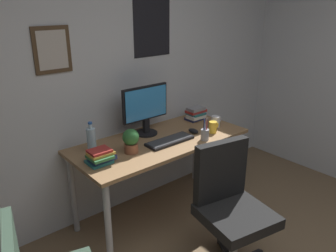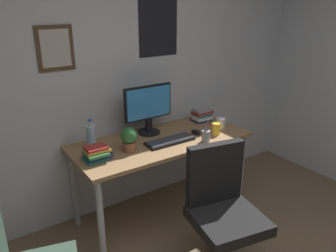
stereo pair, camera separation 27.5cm
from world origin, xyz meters
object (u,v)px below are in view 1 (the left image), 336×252
at_px(computer_mouse, 193,131).
at_px(pen_cup, 205,134).
at_px(water_bottle, 91,140).
at_px(book_stack_left, 196,114).
at_px(monitor, 146,108).
at_px(coffee_mug_near, 213,127).
at_px(potted_plant, 131,140).
at_px(keyboard, 170,141).
at_px(office_chair, 230,202).
at_px(coffee_mug_far, 216,121).
at_px(book_stack_right, 100,157).

distance_m(computer_mouse, pen_cup, 0.19).
xyz_separation_m(water_bottle, book_stack_left, (1.15, 0.02, -0.04)).
distance_m(monitor, coffee_mug_near, 0.63).
bearing_deg(book_stack_left, potted_plant, -166.78).
relative_size(keyboard, water_bottle, 1.70).
height_order(office_chair, monitor, monitor).
relative_size(coffee_mug_far, book_stack_right, 0.60).
xyz_separation_m(office_chair, keyboard, (0.04, 0.70, 0.24)).
height_order(monitor, pen_cup, monitor).
xyz_separation_m(pen_cup, book_stack_left, (0.30, 0.41, 0.01)).
distance_m(coffee_mug_near, book_stack_right, 1.08).
height_order(office_chair, pen_cup, pen_cup).
height_order(monitor, coffee_mug_near, monitor).
relative_size(monitor, book_stack_right, 2.30).
distance_m(keyboard, coffee_mug_far, 0.57).
height_order(pen_cup, book_stack_left, pen_cup).
height_order(keyboard, coffee_mug_near, coffee_mug_near).
bearing_deg(monitor, potted_plant, -143.44).
relative_size(coffee_mug_near, potted_plant, 0.57).
relative_size(computer_mouse, coffee_mug_near, 0.99).
height_order(monitor, book_stack_left, monitor).
xyz_separation_m(computer_mouse, book_stack_right, (-0.94, 0.00, 0.03)).
distance_m(monitor, computer_mouse, 0.48).
height_order(computer_mouse, coffee_mug_far, coffee_mug_far).
distance_m(coffee_mug_far, book_stack_right, 1.21).
height_order(keyboard, book_stack_left, book_stack_left).
relative_size(monitor, water_bottle, 1.82).
xyz_separation_m(water_bottle, coffee_mug_far, (1.17, -0.23, -0.06)).
distance_m(computer_mouse, coffee_mug_far, 0.28).
bearing_deg(office_chair, coffee_mug_far, 49.12).
distance_m(water_bottle, book_stack_left, 1.15).
bearing_deg(pen_cup, water_bottle, 155.28).
xyz_separation_m(keyboard, coffee_mug_near, (0.44, -0.08, 0.04)).
bearing_deg(coffee_mug_far, keyboard, -179.37).
bearing_deg(pen_cup, computer_mouse, 76.99).
height_order(coffee_mug_near, book_stack_right, book_stack_right).
distance_m(keyboard, pen_cup, 0.30).
bearing_deg(office_chair, potted_plant, 113.74).
xyz_separation_m(coffee_mug_near, potted_plant, (-0.80, 0.13, 0.05)).
bearing_deg(pen_cup, book_stack_left, 54.08).
bearing_deg(water_bottle, pen_cup, -24.72).
relative_size(water_bottle, coffee_mug_far, 2.10).
bearing_deg(monitor, keyboard, -82.42).
relative_size(office_chair, keyboard, 2.21).
xyz_separation_m(monitor, book_stack_left, (0.60, -0.03, -0.17)).
distance_m(office_chair, pen_cup, 0.68).
bearing_deg(office_chair, computer_mouse, 65.00).
height_order(water_bottle, potted_plant, water_bottle).
bearing_deg(keyboard, pen_cup, -31.16).
distance_m(monitor, book_stack_left, 0.62).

